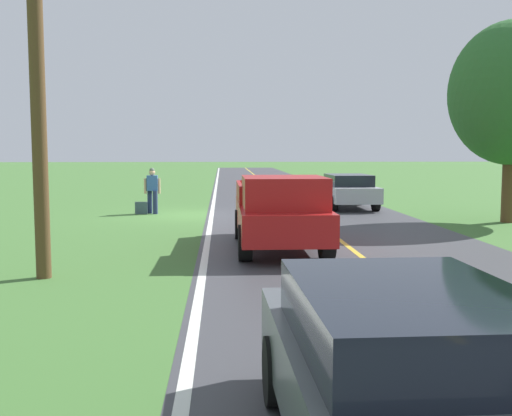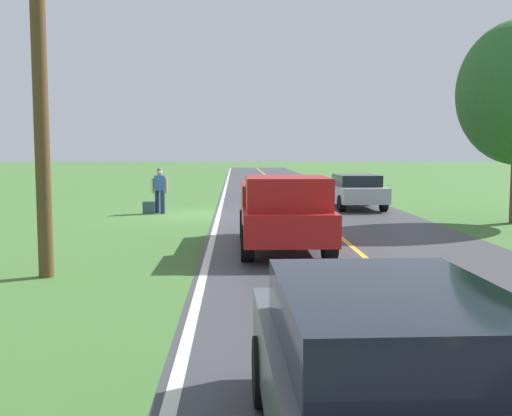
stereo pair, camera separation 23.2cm
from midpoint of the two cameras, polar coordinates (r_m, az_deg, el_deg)
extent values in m
plane|color=#427033|center=(22.60, -5.35, -0.65)|extent=(200.00, 200.00, 0.00)
cube|color=#3D3D42|center=(22.77, 5.72, -0.60)|extent=(7.48, 120.00, 0.00)
cube|color=silver|center=(22.57, -3.27, -0.63)|extent=(0.16, 117.60, 0.00)
cube|color=gold|center=(22.76, 5.72, -0.59)|extent=(0.14, 117.60, 0.00)
cylinder|color=navy|center=(23.09, -8.58, 0.54)|extent=(0.18, 0.18, 0.88)
cylinder|color=navy|center=(23.34, -9.07, 0.59)|extent=(0.18, 0.18, 0.88)
cube|color=#335999|center=(23.16, -8.85, 2.37)|extent=(0.41, 0.28, 0.58)
sphere|color=tan|center=(23.14, -8.87, 3.37)|extent=(0.23, 0.23, 0.23)
sphere|color=#4C564C|center=(23.14, -8.87, 3.55)|extent=(0.20, 0.20, 0.20)
cube|color=#234C2D|center=(23.36, -8.82, 2.46)|extent=(0.33, 0.21, 0.44)
cylinder|color=tan|center=(23.13, -8.21, 2.10)|extent=(0.10, 0.10, 0.58)
cylinder|color=tan|center=(23.17, -9.49, 2.09)|extent=(0.10, 0.10, 0.58)
cube|color=#384C56|center=(23.22, -9.86, 0.03)|extent=(0.47, 0.22, 0.46)
cube|color=#B21919|center=(14.87, 2.98, -0.94)|extent=(2.01, 5.40, 0.70)
cube|color=#B21919|center=(13.63, 3.42, 1.47)|extent=(1.84, 2.16, 0.72)
cube|color=black|center=(13.62, 3.42, 1.77)|extent=(1.68, 1.30, 0.43)
cube|color=#B21919|center=(15.99, 6.02, 1.56)|extent=(0.10, 3.02, 0.45)
cube|color=#B21919|center=(15.84, -0.73, 1.56)|extent=(0.10, 3.02, 0.45)
cube|color=#B21919|center=(17.39, 2.26, 1.91)|extent=(1.84, 0.10, 0.45)
cylinder|color=black|center=(13.31, 7.49, -3.26)|extent=(0.30, 0.80, 0.80)
cylinder|color=black|center=(13.13, -0.29, -3.33)|extent=(0.30, 0.80, 0.80)
cylinder|color=black|center=(16.54, 5.63, -1.52)|extent=(0.30, 0.80, 0.80)
cylinder|color=black|center=(16.40, -0.62, -1.55)|extent=(0.30, 0.80, 0.80)
cube|color=#4C5156|center=(4.68, 14.63, -17.07)|extent=(1.94, 4.44, 0.62)
cube|color=black|center=(4.68, 14.03, -10.04)|extent=(1.68, 2.41, 0.46)
cylinder|color=black|center=(6.29, 18.12, -14.20)|extent=(0.25, 0.66, 0.66)
cylinder|color=black|center=(5.91, 2.10, -15.21)|extent=(0.25, 0.66, 0.66)
cube|color=#B2B7C1|center=(25.40, 9.65, 1.43)|extent=(1.92, 4.43, 0.62)
cube|color=black|center=(25.18, 9.77, 2.62)|extent=(1.67, 2.40, 0.46)
cylinder|color=black|center=(26.63, 7.21, 0.98)|extent=(0.25, 0.66, 0.66)
cylinder|color=black|center=(26.98, 10.75, 0.99)|extent=(0.25, 0.66, 0.66)
cylinder|color=black|center=(23.89, 8.39, 0.45)|extent=(0.25, 0.66, 0.66)
cylinder|color=black|center=(24.27, 12.30, 0.46)|extent=(0.25, 0.66, 0.66)
cylinder|color=brown|center=(12.05, -19.33, 11.86)|extent=(0.28, 0.28, 7.63)
camera|label=1|loc=(0.12, -89.37, 0.06)|focal=42.11mm
camera|label=2|loc=(0.12, 90.63, -0.06)|focal=42.11mm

